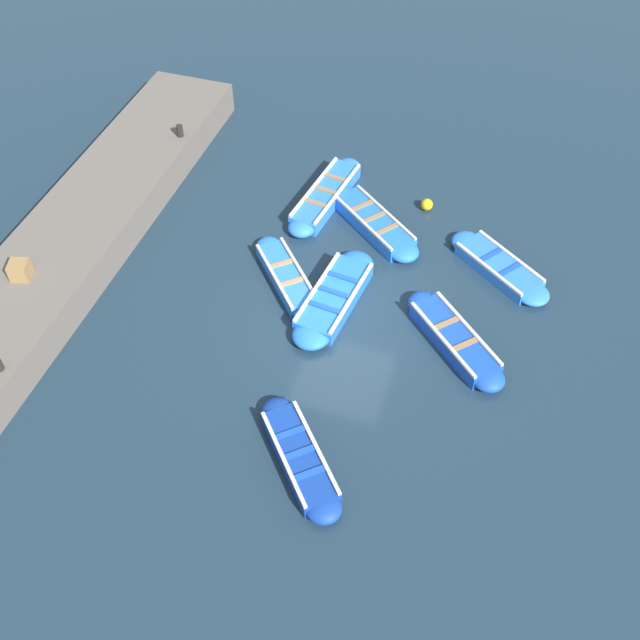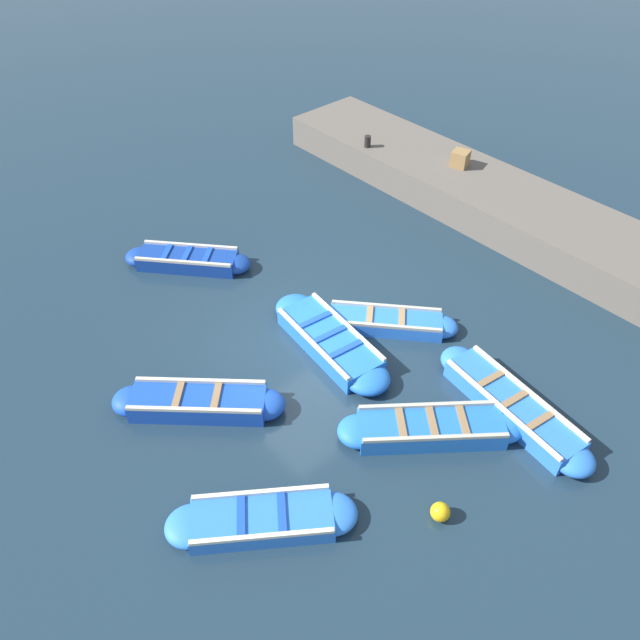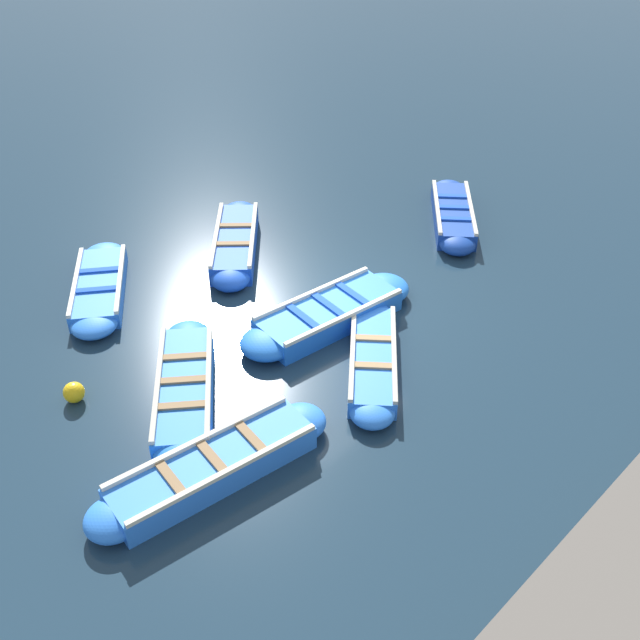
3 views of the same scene
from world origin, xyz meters
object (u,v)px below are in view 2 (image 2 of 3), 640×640
object	(u,v)px
boat_inner_gap	(262,520)
boat_outer_right	(188,260)
boat_alongside	(431,428)
wooden_crate	(460,159)
buoy_orange_near	(440,512)
boat_mid_row	(385,322)
boat_near_quay	(330,341)
boat_tucked	(512,406)
boat_end_of_row	(198,402)
bollard_mid_north	(368,141)

from	to	relation	value
boat_inner_gap	boat_outer_right	size ratio (longest dim) A/B	1.05
boat_alongside	wooden_crate	distance (m)	9.33
boat_inner_gap	boat_alongside	world-z (taller)	boat_alongside
boat_alongside	buoy_orange_near	bearing A→B (deg)	-134.09
boat_mid_row	wooden_crate	world-z (taller)	wooden_crate
boat_inner_gap	boat_alongside	size ratio (longest dim) A/B	0.95
boat_near_quay	boat_inner_gap	bearing A→B (deg)	-147.20
boat_tucked	boat_end_of_row	xyz separation A→B (m)	(-4.60, 4.25, -0.00)
bollard_mid_north	buoy_orange_near	bearing A→B (deg)	-128.91
boat_tucked	boat_mid_row	bearing A→B (deg)	90.54
buoy_orange_near	boat_mid_row	bearing A→B (deg)	54.78
boat_inner_gap	bollard_mid_north	world-z (taller)	bollard_mid_north
boat_alongside	boat_near_quay	bearing A→B (deg)	86.49
boat_inner_gap	boat_tucked	xyz separation A→B (m)	(5.24, -1.37, 0.04)
boat_alongside	bollard_mid_north	xyz separation A→B (m)	(6.35, 8.12, 0.93)
boat_tucked	boat_mid_row	xyz separation A→B (m)	(-0.03, 3.45, -0.04)
boat_mid_row	boat_outer_right	xyz separation A→B (m)	(-2.09, 5.04, 0.02)
boat_alongside	buoy_orange_near	xyz separation A→B (m)	(-1.24, -1.28, -0.03)
boat_outer_right	boat_alongside	distance (m)	7.79
boat_mid_row	boat_near_quay	world-z (taller)	boat_near_quay
boat_tucked	boat_end_of_row	distance (m)	6.27
boat_alongside	bollard_mid_north	distance (m)	10.35
boat_mid_row	boat_outer_right	distance (m)	5.46
bollard_mid_north	buoy_orange_near	xyz separation A→B (m)	(-7.59, -9.40, -0.96)
boat_tucked	boat_near_quay	distance (m)	4.08
boat_alongside	boat_end_of_row	bearing A→B (deg)	130.09
boat_inner_gap	boat_tucked	bearing A→B (deg)	-14.65
boat_outer_right	boat_end_of_row	distance (m)	4.92
bollard_mid_north	boat_end_of_row	bearing A→B (deg)	-153.80
boat_outer_right	wooden_crate	bearing A→B (deg)	-16.12
boat_inner_gap	boat_near_quay	xyz separation A→B (m)	(3.80, 2.45, 0.04)
boat_end_of_row	bollard_mid_north	xyz separation A→B (m)	(9.33, 4.59, 0.93)
boat_alongside	boat_end_of_row	distance (m)	4.62
boat_outer_right	boat_alongside	bearing A→B (deg)	-86.37
boat_tucked	boat_mid_row	distance (m)	3.45
buoy_orange_near	bollard_mid_north	bearing A→B (deg)	51.09
boat_mid_row	boat_alongside	xyz separation A→B (m)	(-1.60, -2.74, 0.04)
boat_tucked	boat_near_quay	size ratio (longest dim) A/B	1.04
bollard_mid_north	buoy_orange_near	distance (m)	12.12
boat_tucked	wooden_crate	size ratio (longest dim) A/B	8.57
boat_inner_gap	boat_tucked	world-z (taller)	boat_tucked
boat_mid_row	boat_alongside	bearing A→B (deg)	-120.25
boat_end_of_row	buoy_orange_near	xyz separation A→B (m)	(1.74, -4.81, -0.03)
boat_inner_gap	boat_near_quay	world-z (taller)	boat_near_quay
boat_outer_right	boat_alongside	size ratio (longest dim) A/B	0.90
boat_end_of_row	boat_near_quay	bearing A→B (deg)	-7.81
boat_near_quay	boat_mid_row	bearing A→B (deg)	-14.40
boat_mid_row	bollard_mid_north	distance (m)	7.25
boat_end_of_row	boat_inner_gap	bearing A→B (deg)	-102.35
boat_outer_right	boat_near_quay	distance (m)	4.73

